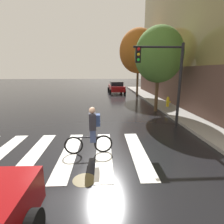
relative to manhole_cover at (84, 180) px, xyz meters
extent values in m
plane|color=black|center=(-0.74, 1.61, 0.00)|extent=(120.00, 120.00, 0.00)
cube|color=silver|center=(-1.94, 1.61, 0.00)|extent=(0.55, 3.69, 0.01)
cube|color=silver|center=(-0.70, 1.61, 0.00)|extent=(0.55, 3.69, 0.01)
cube|color=silver|center=(0.54, 1.61, 0.00)|extent=(0.55, 3.69, 0.01)
cube|color=silver|center=(1.78, 1.61, 0.00)|extent=(0.55, 3.69, 0.01)
cylinder|color=#473D1E|center=(0.00, 0.00, 0.00)|extent=(0.64, 0.64, 0.01)
cube|color=maroon|center=(2.25, 19.18, 0.65)|extent=(2.00, 4.47, 0.67)
cube|color=black|center=(2.26, 19.03, 1.25)|extent=(1.68, 2.18, 0.52)
cylinder|color=black|center=(1.26, 20.53, 0.32)|extent=(0.26, 0.66, 0.65)
cylinder|color=black|center=(3.09, 20.63, 0.32)|extent=(0.26, 0.66, 0.65)
cylinder|color=black|center=(1.41, 17.73, 0.32)|extent=(0.26, 0.66, 0.65)
cylinder|color=black|center=(3.24, 17.83, 0.32)|extent=(0.26, 0.66, 0.65)
torus|color=black|center=(0.52, 1.63, 0.33)|extent=(0.66, 0.11, 0.66)
torus|color=black|center=(-0.53, 1.55, 0.33)|extent=(0.66, 0.11, 0.66)
cylinder|color=black|center=(0.00, 1.59, 0.61)|extent=(0.89, 0.12, 0.05)
cylinder|color=black|center=(0.15, 1.60, 0.68)|extent=(0.04, 0.04, 0.45)
cube|color=#384772|center=(0.15, 1.60, 0.73)|extent=(0.22, 0.30, 0.56)
cube|color=#26262D|center=(0.15, 1.60, 1.18)|extent=(0.27, 0.38, 0.56)
sphere|color=tan|center=(0.15, 1.60, 1.58)|extent=(0.22, 0.22, 0.22)
cube|color=navy|center=(0.33, 1.62, 1.23)|extent=(0.18, 0.29, 0.40)
cylinder|color=black|center=(4.38, 4.44, 2.10)|extent=(0.14, 0.14, 4.20)
cylinder|color=black|center=(3.18, 4.44, 4.00)|extent=(2.40, 0.10, 0.10)
cube|color=black|center=(2.22, 4.44, 3.65)|extent=(0.24, 0.20, 0.76)
sphere|color=red|center=(2.22, 4.33, 3.89)|extent=(0.14, 0.14, 0.14)
sphere|color=gold|center=(2.22, 4.33, 3.65)|extent=(0.14, 0.14, 0.14)
sphere|color=green|center=(2.22, 4.33, 3.41)|extent=(0.14, 0.14, 0.14)
cylinder|color=gold|center=(5.59, 9.05, 0.47)|extent=(0.22, 0.22, 0.65)
sphere|color=gold|center=(5.59, 9.05, 0.84)|extent=(0.18, 0.18, 0.18)
cylinder|color=gold|center=(5.75, 9.05, 0.50)|extent=(0.12, 0.09, 0.09)
cylinder|color=#4C3823|center=(4.37, 8.13, 1.32)|extent=(0.24, 0.24, 2.65)
ellipsoid|color=#47722D|center=(4.37, 8.13, 3.96)|extent=(3.29, 3.29, 3.79)
cylinder|color=#4C3823|center=(4.44, 15.81, 1.67)|extent=(0.24, 0.24, 3.35)
ellipsoid|color=#A5591E|center=(4.44, 15.81, 5.01)|extent=(4.17, 4.17, 4.79)
camera|label=1|loc=(0.55, -4.22, 2.89)|focal=27.95mm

